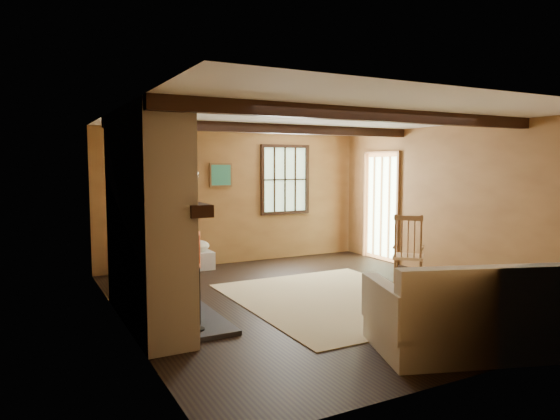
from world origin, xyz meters
TOP-DOWN VIEW (x-y plane):
  - ground at (0.00, 0.00)m, footprint 5.50×5.50m
  - room_envelope at (0.22, 0.26)m, footprint 5.02×5.52m
  - fireplace at (-2.23, -0.00)m, footprint 1.02×2.30m
  - rug at (0.20, -0.20)m, footprint 2.50×3.00m
  - rocking_chair at (1.63, 0.01)m, footprint 0.83×0.82m
  - sofa at (0.49, -2.41)m, footprint 2.43×1.66m
  - firewood_pile at (-1.96, 2.55)m, footprint 0.59×0.11m
  - laundry_basket at (-0.82, 2.49)m, footprint 0.51×0.39m
  - basket_pillow at (-0.82, 2.49)m, footprint 0.50×0.46m
  - armchair at (-1.46, 1.95)m, footprint 1.11×1.10m

SIDE VIEW (x-z plane):
  - ground at x=0.00m, z-range 0.00..0.00m
  - rug at x=0.20m, z-range 0.00..0.01m
  - firewood_pile at x=-1.96m, z-range 0.00..0.22m
  - laundry_basket at x=-0.82m, z-range 0.00..0.30m
  - sofa at x=0.49m, z-range -0.13..0.77m
  - armchair at x=-1.46m, z-range 0.00..0.74m
  - basket_pillow at x=-0.82m, z-range 0.30..0.50m
  - rocking_chair at x=1.63m, z-range -0.08..0.98m
  - fireplace at x=-2.23m, z-range -0.10..2.30m
  - room_envelope at x=0.22m, z-range 0.41..2.85m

